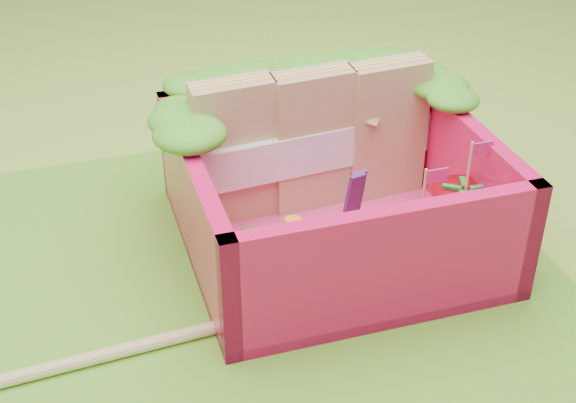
% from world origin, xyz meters
% --- Properties ---
extents(ground, '(14.00, 14.00, 0.00)m').
position_xyz_m(ground, '(0.00, 0.00, 0.00)').
color(ground, '#88C036').
rests_on(ground, ground).
extents(placemat, '(2.60, 2.60, 0.03)m').
position_xyz_m(placemat, '(0.00, 0.00, 0.01)').
color(placemat, '#6DAF27').
rests_on(placemat, ground).
extents(bento_floor, '(1.30, 1.30, 0.05)m').
position_xyz_m(bento_floor, '(0.41, 0.21, 0.06)').
color(bento_floor, '#FF4189').
rests_on(bento_floor, placemat).
extents(bento_box, '(1.30, 1.30, 0.55)m').
position_xyz_m(bento_box, '(0.41, 0.21, 0.31)').
color(bento_box, '#F01455').
rests_on(bento_box, placemat).
extents(lettuce_ruffle, '(1.43, 0.77, 0.11)m').
position_xyz_m(lettuce_ruffle, '(0.41, 0.67, 0.64)').
color(lettuce_ruffle, '#367C16').
rests_on(lettuce_ruffle, bento_box).
extents(sandwich_stack, '(1.22, 0.27, 0.67)m').
position_xyz_m(sandwich_stack, '(0.41, 0.48, 0.41)').
color(sandwich_stack, tan).
rests_on(sandwich_stack, bento_floor).
extents(broccoli, '(0.31, 0.31, 0.24)m').
position_xyz_m(broccoli, '(-0.04, -0.12, 0.25)').
color(broccoli, '#608C44').
rests_on(broccoli, bento_floor).
extents(carrot_sticks, '(0.14, 0.17, 0.29)m').
position_xyz_m(carrot_sticks, '(0.11, -0.10, 0.22)').
color(carrot_sticks, orange).
rests_on(carrot_sticks, bento_floor).
extents(purple_wedges, '(0.09, 0.06, 0.38)m').
position_xyz_m(purple_wedges, '(0.46, 0.11, 0.27)').
color(purple_wedges, '#3F1959').
rests_on(purple_wedges, bento_floor).
extents(strawberry_left, '(0.23, 0.23, 0.47)m').
position_xyz_m(strawberry_left, '(0.68, -0.13, 0.20)').
color(strawberry_left, '#B50B0D').
rests_on(strawberry_left, bento_floor).
extents(strawberry_right, '(0.29, 0.29, 0.53)m').
position_xyz_m(strawberry_right, '(0.91, -0.08, 0.23)').
color(strawberry_right, '#B50B0D').
rests_on(strawberry_right, bento_floor).
extents(snap_peas, '(0.62, 0.53, 0.05)m').
position_xyz_m(snap_peas, '(0.79, -0.00, 0.11)').
color(snap_peas, '#65BB3A').
rests_on(snap_peas, bento_floor).
extents(chopsticks, '(2.07, 0.20, 0.05)m').
position_xyz_m(chopsticks, '(-0.97, -0.30, 0.05)').
color(chopsticks, tan).
rests_on(chopsticks, placemat).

